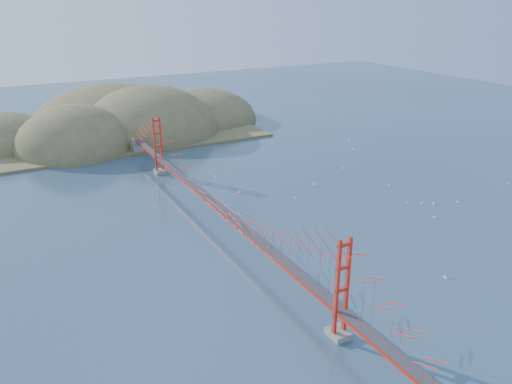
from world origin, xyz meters
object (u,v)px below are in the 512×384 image
bridge (219,187)px  sailboat_1 (407,202)px  sailboat_0 (295,198)px  sailboat_2 (433,204)px

bridge → sailboat_1: bridge is taller
sailboat_0 → sailboat_2: (19.64, -13.93, 0.01)m
bridge → sailboat_2: bearing=-13.8°
sailboat_1 → bridge: bearing=169.2°
bridge → sailboat_0: bridge is taller
bridge → sailboat_2: size_ratio=147.34×
sailboat_1 → sailboat_0: sailboat_0 is taller
bridge → sailboat_0: (17.02, 4.91, -6.87)m
bridge → sailboat_1: bearing=-10.8°
sailboat_1 → sailboat_2: sailboat_2 is taller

